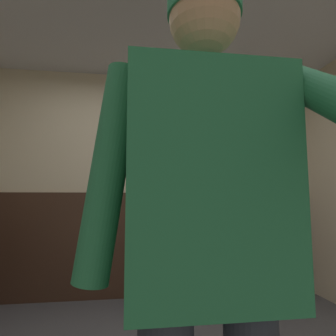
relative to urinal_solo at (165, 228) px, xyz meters
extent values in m
cube|color=beige|center=(-0.25, 0.22, 0.52)|extent=(4.62, 0.12, 2.59)
cube|color=#382319|center=(-0.25, 0.14, -0.19)|extent=(4.02, 0.03, 1.17)
cylinder|color=white|center=(0.22, -0.95, 1.79)|extent=(0.14, 0.14, 0.03)
cube|color=white|center=(0.00, 0.13, 0.05)|extent=(0.40, 0.05, 0.65)
cube|color=white|center=(0.00, -0.04, 0.00)|extent=(0.34, 0.30, 0.45)
cylinder|color=#B7BABF|center=(0.00, 0.12, 0.34)|extent=(0.04, 0.04, 0.24)
cylinder|color=#B7BABF|center=(0.00, 0.09, -0.50)|extent=(0.05, 0.05, 0.55)
cube|color=#26724C|center=(-0.21, -2.43, 0.37)|extent=(0.42, 0.24, 0.61)
cylinder|color=#26724C|center=(-0.47, -2.43, 0.40)|extent=(0.17, 0.09, 0.56)
sphere|color=tan|center=(-0.21, -2.43, 0.83)|extent=(0.20, 0.20, 0.20)
cylinder|color=#26724C|center=(-0.21, -2.43, 0.89)|extent=(0.21, 0.21, 0.09)
camera|label=1|loc=(-0.42, -3.16, 0.33)|focal=30.16mm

